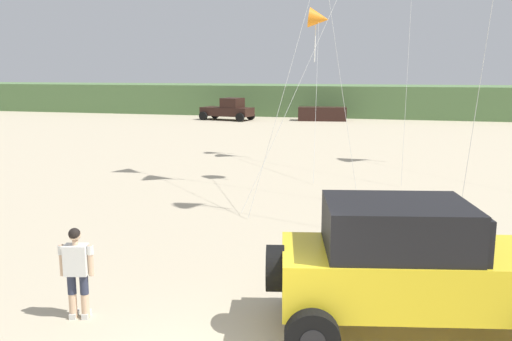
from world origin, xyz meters
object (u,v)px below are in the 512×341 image
Objects in this scene: distant_pickup at (228,110)px; distant_sedan at (322,114)px; jeep at (412,265)px; person_watching at (77,268)px; kite_blue_swept at (319,19)px.

distant_pickup is 8.37m from distant_sedan.
jeep reaches higher than person_watching.
jeep is 18.67m from kite_blue_swept.
distant_sedan is 22.86m from kite_blue_swept.
distant_sedan is at bearing 97.10° from kite_blue_swept.
kite_blue_swept is (2.72, -21.85, 6.15)m from distant_sedan.
kite_blue_swept is at bearing -90.50° from distant_sedan.
distant_pickup is at bearing -176.51° from distant_sedan.
distant_pickup is at bearing 118.37° from kite_blue_swept.
distant_pickup reaches higher than person_watching.
jeep is at bearing -87.63° from distant_sedan.
jeep is 40.49m from distant_pickup.
person_watching is 0.34× the size of distant_pickup.
person_watching is at bearing -76.23° from distant_pickup.
person_watching is 0.23× the size of kite_blue_swept.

